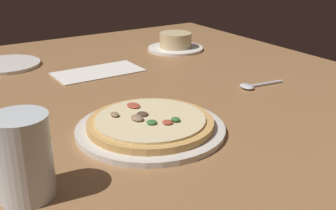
% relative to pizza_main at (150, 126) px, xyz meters
% --- Properties ---
extents(dining_table, '(1.50, 1.10, 0.04)m').
position_rel_pizza_main_xyz_m(dining_table, '(-0.05, 0.11, -0.03)').
color(dining_table, '#996B42').
rests_on(dining_table, ground).
extents(pizza_main, '(0.26, 0.26, 0.03)m').
position_rel_pizza_main_xyz_m(pizza_main, '(0.00, 0.00, 0.00)').
color(pizza_main, silver).
rests_on(pizza_main, dining_table).
extents(ramekin_on_saucer, '(0.17, 0.17, 0.05)m').
position_rel_pizza_main_xyz_m(ramekin_on_saucer, '(-0.46, 0.36, 0.01)').
color(ramekin_on_saucer, white).
rests_on(ramekin_on_saucer, dining_table).
extents(water_glass, '(0.07, 0.07, 0.11)m').
position_rel_pizza_main_xyz_m(water_glass, '(0.08, -0.24, 0.04)').
color(water_glass, silver).
rests_on(water_glass, dining_table).
extents(side_plate, '(0.18, 0.18, 0.01)m').
position_rel_pizza_main_xyz_m(side_plate, '(-0.56, -0.11, -0.01)').
color(side_plate, silver).
rests_on(side_plate, dining_table).
extents(paper_menu, '(0.11, 0.22, 0.00)m').
position_rel_pizza_main_xyz_m(paper_menu, '(-0.37, 0.07, -0.01)').
color(paper_menu, white).
rests_on(paper_menu, dining_table).
extents(spoon, '(0.04, 0.11, 0.01)m').
position_rel_pizza_main_xyz_m(spoon, '(-0.08, 0.31, -0.01)').
color(spoon, silver).
rests_on(spoon, dining_table).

